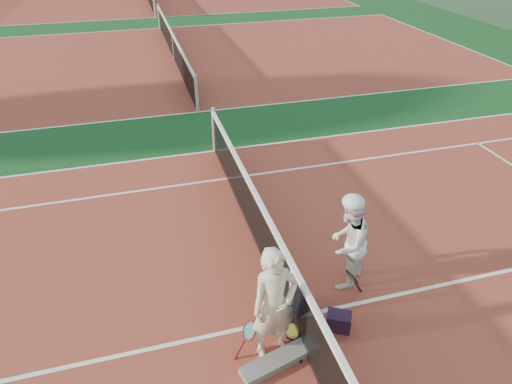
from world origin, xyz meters
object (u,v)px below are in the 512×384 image
(sports_bag_navy, at_px, (294,305))
(sports_bag_purple, at_px, (339,321))
(racket_spare, at_px, (291,333))
(player_b, at_px, (348,243))
(net_main, at_px, (292,293))
(racket_red, at_px, (249,338))
(player_a, at_px, (274,305))
(water_bottle, at_px, (320,321))
(racket_black_held, at_px, (351,284))

(sports_bag_navy, bearing_deg, sports_bag_purple, -41.05)
(racket_spare, bearing_deg, player_b, -51.94)
(net_main, distance_m, racket_red, 0.85)
(sports_bag_navy, bearing_deg, player_a, -132.40)
(player_a, height_order, sports_bag_navy, player_a)
(water_bottle, bearing_deg, racket_black_held, 33.34)
(player_a, xyz_separation_m, racket_black_held, (1.39, 0.60, -0.57))
(racket_red, height_order, water_bottle, racket_red)
(player_b, relative_size, water_bottle, 5.16)
(player_b, relative_size, sports_bag_purple, 4.64)
(racket_red, relative_size, sports_bag_purple, 1.62)
(player_a, bearing_deg, racket_spare, 17.78)
(racket_red, height_order, racket_black_held, racket_red)
(racket_black_held, distance_m, water_bottle, 0.81)
(net_main, xyz_separation_m, racket_red, (-0.71, -0.41, -0.24))
(racket_spare, distance_m, sports_bag_navy, 0.44)
(racket_red, bearing_deg, sports_bag_purple, -11.47)
(player_a, xyz_separation_m, sports_bag_navy, (0.49, 0.54, -0.68))
(player_b, xyz_separation_m, sports_bag_purple, (-0.46, -0.84, -0.64))
(net_main, xyz_separation_m, sports_bag_purple, (0.59, -0.34, -0.37))
(racket_black_held, bearing_deg, player_b, -113.71)
(racket_red, bearing_deg, racket_spare, -4.46)
(net_main, height_order, racket_black_held, net_main)
(water_bottle, bearing_deg, sports_bag_navy, 122.85)
(sports_bag_purple, height_order, water_bottle, water_bottle)
(player_b, bearing_deg, racket_spare, -8.38)
(player_b, bearing_deg, racket_red, -16.17)
(racket_spare, height_order, sports_bag_navy, sports_bag_navy)
(racket_red, height_order, sports_bag_purple, racket_red)
(racket_black_held, distance_m, racket_spare, 1.19)
(net_main, xyz_separation_m, water_bottle, (0.33, -0.28, -0.36))
(racket_red, bearing_deg, racket_black_held, 4.03)
(racket_red, distance_m, water_bottle, 1.06)
(racket_spare, distance_m, water_bottle, 0.43)
(racket_black_held, xyz_separation_m, water_bottle, (-0.67, -0.44, -0.12))
(player_a, distance_m, player_b, 1.73)
(player_a, height_order, racket_spare, player_a)
(player_b, relative_size, sports_bag_navy, 4.00)
(racket_red, xyz_separation_m, racket_black_held, (1.71, 0.56, -0.00))
(racket_spare, bearing_deg, player_a, 118.65)
(net_main, bearing_deg, racket_red, -150.23)
(racket_spare, bearing_deg, water_bottle, -84.29)
(player_b, relative_size, racket_red, 2.87)
(racket_red, relative_size, sports_bag_navy, 1.39)
(racket_black_held, distance_m, sports_bag_purple, 0.66)
(sports_bag_navy, bearing_deg, racket_red, -148.30)
(racket_spare, bearing_deg, racket_red, 102.96)
(net_main, relative_size, sports_bag_navy, 28.36)
(net_main, bearing_deg, player_a, -131.65)
(racket_black_held, relative_size, sports_bag_purple, 1.60)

